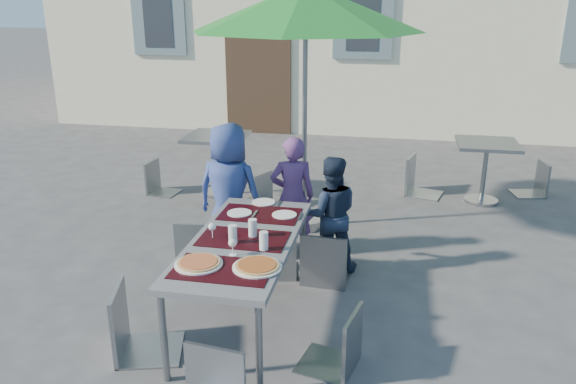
% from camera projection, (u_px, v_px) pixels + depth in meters
% --- Properties ---
extents(ground, '(90.00, 90.00, 0.00)m').
position_uv_depth(ground, '(277.00, 375.00, 4.05)').
color(ground, '#414043').
rests_on(ground, ground).
extents(dining_table, '(0.80, 1.85, 0.76)m').
position_uv_depth(dining_table, '(244.00, 245.00, 4.51)').
color(dining_table, '#4A4B4F').
rests_on(dining_table, ground).
extents(pizza_near_left, '(0.35, 0.35, 0.03)m').
position_uv_depth(pizza_near_left, '(199.00, 263.00, 4.04)').
color(pizza_near_left, white).
rests_on(pizza_near_left, dining_table).
extents(pizza_near_right, '(0.36, 0.36, 0.03)m').
position_uv_depth(pizza_near_right, '(257.00, 266.00, 4.00)').
color(pizza_near_right, white).
rests_on(pizza_near_right, dining_table).
extents(glassware, '(0.52, 0.43, 0.15)m').
position_uv_depth(glassware, '(244.00, 235.00, 4.38)').
color(glassware, silver).
rests_on(glassware, dining_table).
extents(place_settings, '(0.66, 0.53, 0.01)m').
position_uv_depth(place_settings, '(263.00, 210.00, 5.08)').
color(place_settings, white).
rests_on(place_settings, dining_table).
extents(child_0, '(0.75, 0.54, 1.43)m').
position_uv_depth(child_0, '(229.00, 192.00, 5.68)').
color(child_0, navy).
rests_on(child_0, ground).
extents(child_1, '(0.53, 0.41, 1.27)m').
position_uv_depth(child_1, '(292.00, 196.00, 5.80)').
color(child_1, '#653A77').
rests_on(child_1, ground).
extents(child_2, '(0.62, 0.44, 1.17)m').
position_uv_depth(child_2, '(330.00, 214.00, 5.46)').
color(child_2, '#1B273D').
rests_on(child_2, ground).
extents(chair_0, '(0.49, 0.50, 1.02)m').
position_uv_depth(chair_0, '(199.00, 214.00, 5.42)').
color(chair_0, gray).
rests_on(chair_0, ground).
extents(chair_1, '(0.49, 0.49, 0.94)m').
position_uv_depth(chair_1, '(275.00, 224.00, 5.31)').
color(chair_1, gray).
rests_on(chair_1, ground).
extents(chair_2, '(0.47, 0.47, 0.99)m').
position_uv_depth(chair_2, '(326.00, 227.00, 5.17)').
color(chair_2, slate).
rests_on(chair_2, ground).
extents(chair_3, '(0.57, 0.57, 1.04)m').
position_uv_depth(chair_3, '(130.00, 281.00, 4.11)').
color(chair_3, gray).
rests_on(chair_3, ground).
extents(chair_4, '(0.48, 0.48, 0.90)m').
position_uv_depth(chair_4, '(341.00, 305.00, 3.96)').
color(chair_4, gray).
rests_on(chair_4, ground).
extents(chair_5, '(0.47, 0.47, 0.94)m').
position_uv_depth(chair_5, '(206.00, 349.00, 3.42)').
color(chair_5, '#91969C').
rests_on(chair_5, ground).
extents(patio_umbrella, '(2.53, 2.53, 2.73)m').
position_uv_depth(patio_umbrella, '(306.00, 10.00, 5.91)').
color(patio_umbrella, '#9C9EA3').
rests_on(patio_umbrella, ground).
extents(cafe_table_0, '(0.78, 0.78, 0.84)m').
position_uv_depth(cafe_table_0, '(217.00, 152.00, 7.60)').
color(cafe_table_0, '#9C9EA3').
rests_on(cafe_table_0, ground).
extents(bg_chair_l_0, '(0.42, 0.41, 0.84)m').
position_uv_depth(bg_chair_l_0, '(157.00, 159.00, 7.70)').
color(bg_chair_l_0, gray).
rests_on(bg_chair_l_0, ground).
extents(bg_chair_r_0, '(0.50, 0.50, 0.85)m').
position_uv_depth(bg_chair_r_0, '(257.00, 169.00, 7.22)').
color(bg_chair_r_0, gray).
rests_on(bg_chair_r_0, ground).
extents(cafe_table_1, '(0.77, 0.77, 0.82)m').
position_uv_depth(cafe_table_1, '(486.00, 160.00, 7.30)').
color(cafe_table_1, '#9C9EA3').
rests_on(cafe_table_1, ground).
extents(bg_chair_l_1, '(0.55, 0.55, 1.01)m').
position_uv_depth(bg_chair_l_1, '(420.00, 152.00, 7.62)').
color(bg_chair_l_1, '#8E9499').
rests_on(bg_chair_l_1, ground).
extents(bg_chair_r_1, '(0.46, 0.45, 0.87)m').
position_uv_depth(bg_chair_r_1, '(538.00, 159.00, 7.61)').
color(bg_chair_r_1, gray).
rests_on(bg_chair_r_1, ground).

